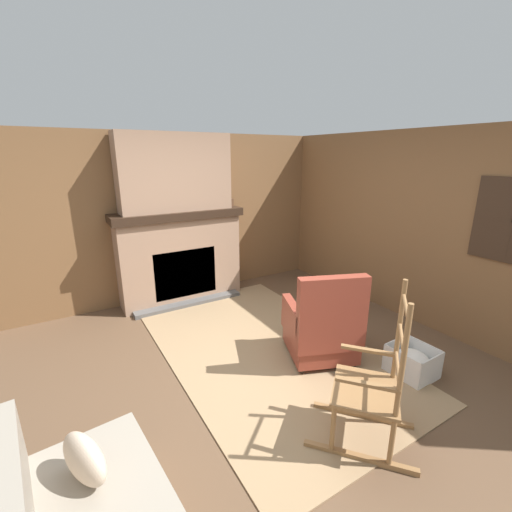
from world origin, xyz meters
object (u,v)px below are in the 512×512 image
at_px(rocking_chair, 371,392).
at_px(decorative_plate_on_mantel, 180,202).
at_px(laundry_basket, 412,361).
at_px(storage_case, 225,202).
at_px(oil_lamp_vase, 152,206).
at_px(armchair, 322,328).
at_px(firewood_stack, 342,304).

distance_m(rocking_chair, decorative_plate_on_mantel, 3.55).
distance_m(laundry_basket, storage_case, 3.32).
height_order(laundry_basket, oil_lamp_vase, oil_lamp_vase).
relative_size(armchair, rocking_chair, 0.81).
bearing_deg(storage_case, rocking_chair, -8.17).
relative_size(firewood_stack, oil_lamp_vase, 1.95).
bearing_deg(firewood_stack, decorative_plate_on_mantel, -132.15).
relative_size(rocking_chair, storage_case, 5.71).
bearing_deg(firewood_stack, storage_case, -146.34).
height_order(laundry_basket, storage_case, storage_case).
bearing_deg(rocking_chair, storage_case, -48.23).
height_order(oil_lamp_vase, storage_case, oil_lamp_vase).
distance_m(firewood_stack, oil_lamp_vase, 2.99).
xyz_separation_m(firewood_stack, laundry_basket, (1.46, -0.50, 0.07)).
distance_m(armchair, firewood_stack, 1.38).
distance_m(firewood_stack, decorative_plate_on_mantel, 2.74).
bearing_deg(rocking_chair, decorative_plate_on_mantel, -36.26).
bearing_deg(oil_lamp_vase, firewood_stack, 54.01).
xyz_separation_m(rocking_chair, oil_lamp_vase, (-3.36, -0.63, 1.01)).
height_order(armchair, oil_lamp_vase, oil_lamp_vase).
height_order(armchair, firewood_stack, armchair).
bearing_deg(laundry_basket, storage_case, -169.91).
bearing_deg(armchair, storage_case, 20.36).
relative_size(firewood_stack, decorative_plate_on_mantel, 2.02).
relative_size(armchair, storage_case, 4.63).
distance_m(armchair, oil_lamp_vase, 2.79).
distance_m(rocking_chair, laundry_basket, 1.11).
bearing_deg(laundry_basket, armchair, -138.81).
bearing_deg(laundry_basket, oil_lamp_vase, -151.40).
bearing_deg(firewood_stack, oil_lamp_vase, -125.99).
xyz_separation_m(rocking_chair, firewood_stack, (-1.80, 1.52, -0.35)).
bearing_deg(decorative_plate_on_mantel, firewood_stack, 47.85).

